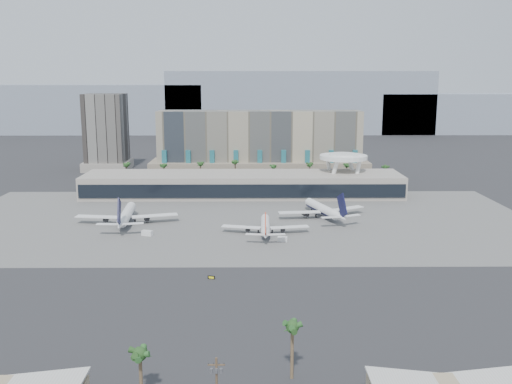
{
  "coord_description": "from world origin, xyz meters",
  "views": [
    {
      "loc": [
        4.43,
        -192.48,
        62.33
      ],
      "look_at": [
        6.52,
        40.0,
        15.82
      ],
      "focal_mm": 40.0,
      "sensor_mm": 36.0,
      "label": 1
    }
  ],
  "objects_px": {
    "airliner_left": "(126,215)",
    "service_vehicle_b": "(282,239)",
    "service_vehicle_a": "(147,233)",
    "taxiway_sign": "(211,277)",
    "utility_pole": "(217,382)",
    "airliner_centre": "(265,226)",
    "airliner_right": "(323,209)"
  },
  "relations": [
    {
      "from": "airliner_left",
      "to": "taxiway_sign",
      "type": "bearing_deg",
      "value": -63.62
    },
    {
      "from": "utility_pole",
      "to": "airliner_right",
      "type": "relative_size",
      "value": 0.29
    },
    {
      "from": "service_vehicle_a",
      "to": "airliner_centre",
      "type": "bearing_deg",
      "value": 21.75
    },
    {
      "from": "service_vehicle_a",
      "to": "taxiway_sign",
      "type": "distance_m",
      "value": 58.7
    },
    {
      "from": "airliner_left",
      "to": "airliner_right",
      "type": "bearing_deg",
      "value": 2.69
    },
    {
      "from": "service_vehicle_a",
      "to": "utility_pole",
      "type": "bearing_deg",
      "value": -55.38
    },
    {
      "from": "airliner_left",
      "to": "service_vehicle_b",
      "type": "height_order",
      "value": "airliner_left"
    },
    {
      "from": "service_vehicle_a",
      "to": "taxiway_sign",
      "type": "relative_size",
      "value": 1.83
    },
    {
      "from": "service_vehicle_b",
      "to": "taxiway_sign",
      "type": "bearing_deg",
      "value": -114.04
    },
    {
      "from": "utility_pole",
      "to": "airliner_left",
      "type": "relative_size",
      "value": 0.26
    },
    {
      "from": "airliner_right",
      "to": "utility_pole",
      "type": "bearing_deg",
      "value": -122.16
    },
    {
      "from": "service_vehicle_a",
      "to": "service_vehicle_b",
      "type": "relative_size",
      "value": 1.14
    },
    {
      "from": "airliner_centre",
      "to": "airliner_left",
      "type": "bearing_deg",
      "value": 166.0
    },
    {
      "from": "airliner_right",
      "to": "service_vehicle_b",
      "type": "bearing_deg",
      "value": -136.17
    },
    {
      "from": "utility_pole",
      "to": "airliner_left",
      "type": "height_order",
      "value": "airliner_left"
    },
    {
      "from": "service_vehicle_b",
      "to": "taxiway_sign",
      "type": "xyz_separation_m",
      "value": [
        -24.8,
        -41.95,
        -0.43
      ]
    },
    {
      "from": "airliner_left",
      "to": "service_vehicle_b",
      "type": "bearing_deg",
      "value": -27.13
    },
    {
      "from": "airliner_centre",
      "to": "service_vehicle_b",
      "type": "xyz_separation_m",
      "value": [
        6.38,
        -11.31,
        -2.27
      ]
    },
    {
      "from": "airliner_left",
      "to": "taxiway_sign",
      "type": "relative_size",
      "value": 19.73
    },
    {
      "from": "airliner_centre",
      "to": "airliner_right",
      "type": "distance_m",
      "value": 38.56
    },
    {
      "from": "airliner_left",
      "to": "service_vehicle_a",
      "type": "relative_size",
      "value": 10.8
    },
    {
      "from": "airliner_right",
      "to": "airliner_left",
      "type": "bearing_deg",
      "value": 169.22
    },
    {
      "from": "airliner_centre",
      "to": "airliner_right",
      "type": "relative_size",
      "value": 0.88
    },
    {
      "from": "utility_pole",
      "to": "service_vehicle_a",
      "type": "bearing_deg",
      "value": 105.75
    },
    {
      "from": "airliner_centre",
      "to": "service_vehicle_a",
      "type": "height_order",
      "value": "airliner_centre"
    },
    {
      "from": "utility_pole",
      "to": "service_vehicle_b",
      "type": "bearing_deg",
      "value": 80.95
    },
    {
      "from": "airliner_left",
      "to": "airliner_centre",
      "type": "height_order",
      "value": "airliner_left"
    },
    {
      "from": "taxiway_sign",
      "to": "airliner_centre",
      "type": "bearing_deg",
      "value": 86.76
    },
    {
      "from": "taxiway_sign",
      "to": "utility_pole",
      "type": "bearing_deg",
      "value": -69.45
    },
    {
      "from": "utility_pole",
      "to": "service_vehicle_a",
      "type": "xyz_separation_m",
      "value": [
        -35.48,
        125.8,
        -6.1
      ]
    },
    {
      "from": "service_vehicle_b",
      "to": "taxiway_sign",
      "type": "height_order",
      "value": "service_vehicle_b"
    },
    {
      "from": "utility_pole",
      "to": "service_vehicle_b",
      "type": "xyz_separation_m",
      "value": [
        18.63,
        116.89,
        -6.18
      ]
    }
  ]
}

